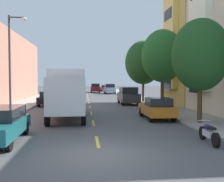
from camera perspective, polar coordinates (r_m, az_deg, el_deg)
The scene contains 21 objects.
ground_plane at distance 39.62m, azimuth -5.19°, elevation -1.52°, with size 160.00×160.00×0.00m, color #4C4C4F.
sidewalk_left at distance 38.18m, azimuth -15.86°, elevation -1.65°, with size 3.20×120.00×0.14m, color #A39E93.
sidewalk_right at distance 38.39m, azimuth 5.52°, elevation -1.55°, with size 3.20×120.00×0.14m, color #A39E93.
lane_centerline_dashes at distance 34.14m, azimuth -5.05°, elevation -2.15°, with size 0.14×47.20×0.01m.
townhouse_third_mustard at distance 30.81m, azimuth 22.19°, elevation 8.59°, with size 11.12×6.84×12.65m.
street_tree_nearest at distance 16.89m, azimuth 18.52°, elevation 7.37°, with size 3.43×3.43×6.27m.
street_tree_second at distance 24.17m, azimuth 10.85°, elevation 7.42°, with size 3.77×3.77×7.07m.
street_tree_third at distance 31.62m, azimuth 6.76°, elevation 6.11°, with size 4.29×4.29×7.21m.
street_lamp at distance 21.24m, azimuth -20.85°, elevation 6.75°, with size 1.35×0.28×7.39m.
delivery_box_truck at distance 19.28m, azimuth -9.71°, elevation 0.07°, with size 2.69×8.21×3.43m.
parked_hatchback_orange at distance 18.56m, azimuth 9.65°, elevation -3.69°, with size 1.74×4.00×1.50m.
parked_sedan_red at distance 64.02m, azimuth -1.60°, elevation 0.66°, with size 1.83×4.51×1.43m.
parked_wagon_silver at distance 56.92m, azimuth -9.88°, elevation 0.46°, with size 1.82×4.70×1.50m.
parked_pickup_forest at distance 49.48m, azimuth -10.49°, elevation 0.19°, with size 2.12×5.34×1.73m.
parked_suv_charcoal at distance 29.73m, azimuth 3.54°, elevation -0.93°, with size 1.98×4.81×1.93m.
parked_wagon_teal at distance 12.69m, azimuth -23.06°, elevation -6.47°, with size 1.89×4.73×1.50m.
parked_suv_sky at distance 51.96m, azimuth -0.51°, elevation 0.51°, with size 1.96×4.80×1.93m.
parked_sedan_champagne at distance 41.63m, azimuth -11.18°, elevation -0.34°, with size 1.88×4.53×1.43m.
parked_wagon_black at distance 29.09m, azimuth -13.46°, elevation -1.42°, with size 1.84×4.71×1.50m.
moving_burgundy_sedan at distance 56.91m, azimuth -3.63°, elevation 0.67°, with size 1.95×4.80×1.93m.
parked_motorcycle at distance 12.21m, azimuth 20.16°, elevation -8.64°, with size 0.62×2.05×0.90m.
Camera 1 is at (-0.57, -9.53, 2.72)m, focal length 42.36 mm.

